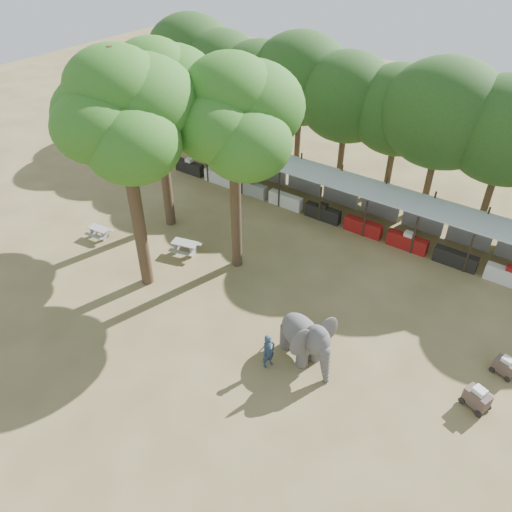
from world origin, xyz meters
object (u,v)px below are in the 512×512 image
Objects in this scene: elephant at (306,338)px; cart_back at (505,366)px; handler at (268,351)px; picnic_table_near at (99,231)px; yard_tree_center at (122,113)px; picnic_table_far at (185,246)px; yard_tree_left at (156,92)px; yard_tree_back at (233,115)px; cart_front at (477,398)px.

cart_back is at bearing 52.67° from elephant.
handler reaches higher than picnic_table_near.
yard_tree_center is 10.29m from picnic_table_near.
picnic_table_near is 0.81× the size of picnic_table_far.
yard_tree_left is at bearing 79.38° from handler.
cart_back is at bearing -39.55° from handler.
yard_tree_back is at bearing -165.23° from cart_back.
yard_tree_back is at bearing -9.46° from yard_tree_left.
elephant is at bearing -30.47° from yard_tree_back.
yard_tree_left reaches higher than cart_front.
yard_tree_center is 5.04m from yard_tree_back.
picnic_table_near is at bearing -120.26° from yard_tree_left.
picnic_table_far is at bearing -159.34° from yard_tree_back.
yard_tree_back is (3.00, 4.00, -0.67)m from yard_tree_center.
handler is (5.72, -5.33, -7.66)m from yard_tree_back.
yard_tree_back is (6.00, -1.00, 0.34)m from yard_tree_left.
picnic_table_far is at bearing 88.45° from yard_tree_center.
yard_tree_left is 15.20m from handler.
picnic_table_far is 1.43× the size of cart_front.
handler is 0.98× the size of picnic_table_far.
picnic_table_far is at bearing 81.69° from handler.
elephant is at bearing -136.69° from cart_back.
yard_tree_center is 19.84m from cart_back.
elephant is 1.91× the size of handler.
elephant is 15.14m from picnic_table_near.
yard_tree_center is 11.10× the size of cart_back.
picnic_table_near is at bearing -176.64° from picnic_table_far.
yard_tree_left is 3.27× the size of elephant.
picnic_table_far is (-8.64, 4.23, -0.39)m from handler.
yard_tree_left is at bearing -168.28° from cart_back.
cart_front is at bearing -18.82° from picnic_table_far.
cart_back is (14.31, 0.19, -8.08)m from yard_tree_back.
cart_front is at bearing -9.33° from yard_tree_back.
yard_tree_left reaches higher than cart_back.
picnic_table_near is 1.16× the size of cart_front.
cart_back is (17.31, 4.19, -8.74)m from yard_tree_center.
picnic_table_far reaches higher than picnic_table_near.
handler is (11.72, -6.33, -7.32)m from yard_tree_left.
handler reaches higher than cart_back.
elephant reaches higher than cart_front.
yard_tree_back is 8.64m from picnic_table_far.
cart_front reaches higher than picnic_table_far.
elephant is at bearing -11.04° from picnic_table_near.
yard_tree_left is 6.09m from yard_tree_back.
picnic_table_far is (-9.74, 2.91, -0.77)m from elephant.
handler is 10.21m from cart_back.
elephant is 1.75m from handler.
yard_tree_back is 10.95m from handler.
picnic_table_near is at bearing 97.69° from handler.
picnic_table_far is at bearing -34.31° from yard_tree_left.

